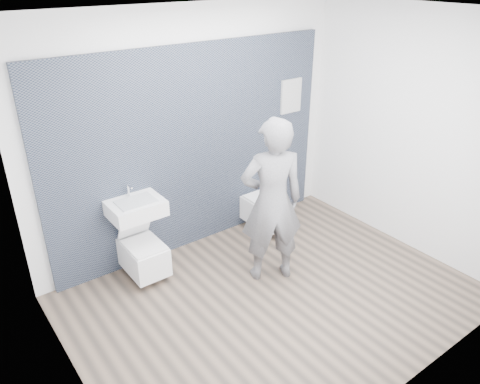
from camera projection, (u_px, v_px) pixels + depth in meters
ground at (274, 298)px, 4.89m from camera, size 4.00×4.00×0.00m
room_shell at (281, 141)px, 4.12m from camera, size 4.00×4.00×4.00m
tile_wall at (199, 238)px, 5.95m from camera, size 3.60×0.06×2.40m
washbasin at (136, 208)px, 4.93m from camera, size 0.56×0.42×0.42m
toilet_square at (144, 255)px, 5.13m from camera, size 0.39×0.56×0.71m
toilet_rounded at (266, 212)px, 6.01m from camera, size 0.38×0.64×0.35m
info_placard at (286, 208)px, 6.68m from camera, size 0.32×0.03×0.43m
visitor at (272, 202)px, 4.86m from camera, size 0.79×0.68×1.84m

